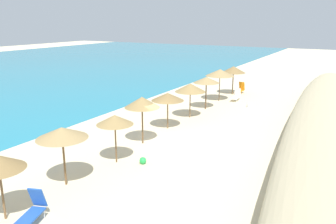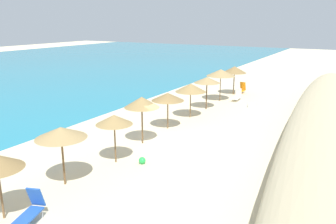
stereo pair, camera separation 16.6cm
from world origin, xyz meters
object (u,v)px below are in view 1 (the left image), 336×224
Objects in this scene: beach_umbrella_2 at (62,133)px; cooler_box at (250,105)px; lounge_chair_0 at (240,89)px; beach_umbrella_5 at (168,97)px; beach_umbrella_9 at (233,70)px; lounge_chair_2 at (236,96)px; beach_umbrella_7 at (206,80)px; beach_umbrella_6 at (190,88)px; beach_umbrella_3 at (115,120)px; lounge_chair_1 at (32,210)px; beach_ball at (143,161)px; beach_umbrella_4 at (142,102)px; beach_umbrella_8 at (220,73)px.

cooler_box is (18.39, -3.22, -2.31)m from beach_umbrella_2.
beach_umbrella_2 reaches higher than lounge_chair_0.
beach_umbrella_5 is (9.64, 0.06, -0.23)m from beach_umbrella_2.
beach_umbrella_9 is 3.41m from lounge_chair_2.
beach_umbrella_7 is 5.02m from lounge_chair_2.
beach_umbrella_6 is 5.68× the size of cooler_box.
beach_umbrella_3 reaches higher than lounge_chair_1.
beach_umbrella_9 reaches higher than beach_umbrella_2.
beach_umbrella_5 is 9.57m from cooler_box.
beach_umbrella_9 is at bearing -0.32° from beach_umbrella_2.
beach_umbrella_7 is (6.30, -0.16, 0.23)m from beach_umbrella_5.
beach_umbrella_7 is 6.82m from beach_umbrella_9.
beach_umbrella_9 is 1.93× the size of lounge_chair_0.
beach_umbrella_9 is at bearing 5.00° from beach_ball.
cooler_box is at bearing -29.96° from beach_umbrella_6.
beach_umbrella_8 reaches higher than beach_umbrella_4.
beach_umbrella_7 is at bearing -1.49° from beach_umbrella_5.
beach_umbrella_5 is 14.12m from lounge_chair_0.
beach_umbrella_4 is at bearing 179.99° from beach_umbrella_6.
lounge_chair_0 is at bearing -2.96° from beach_umbrella_5.
lounge_chair_0 is at bearing -0.59° from beach_umbrella_3.
lounge_chair_0 is 0.90× the size of lounge_chair_1.
beach_umbrella_7 is at bearing 128.13° from cooler_box.
beach_ball reaches higher than cooler_box.
beach_umbrella_9 reaches higher than beach_umbrella_6.
lounge_chair_1 is at bearing -172.80° from beach_umbrella_4.
lounge_chair_0 is (20.45, -0.21, -1.91)m from beach_umbrella_3.
beach_umbrella_8 is at bearing 0.31° from beach_umbrella_4.
beach_umbrella_8 reaches higher than cooler_box.
beach_umbrella_7 is at bearing 89.69° from lounge_chair_0.
lounge_chair_0 is at bearing -4.16° from beach_umbrella_7.
lounge_chair_1 is (-18.81, -1.12, -1.96)m from beach_umbrella_7.
beach_ball is (-2.63, -1.73, -2.39)m from beach_umbrella_4.
beach_umbrella_4 is 1.15× the size of beach_umbrella_5.
beach_umbrella_6 reaches higher than lounge_chair_1.
beach_ball is (6.54, -0.57, -0.34)m from lounge_chair_1.
beach_umbrella_7 is at bearing 71.02° from lounge_chair_2.
lounge_chair_0 is 5.83m from cooler_box.
beach_umbrella_9 is at bearing -106.68° from lounge_chair_1.
lounge_chair_1 is at bearing -172.69° from beach_umbrella_3.
beach_umbrella_6 is 9.66m from beach_ball.
lounge_chair_1 is at bearing -176.58° from beach_umbrella_7.
beach_umbrella_4 is at bearing -101.93° from lounge_chair_1.
beach_umbrella_5 is at bearing 159.44° from cooler_box.
beach_umbrella_8 is at bearing 6.56° from beach_ball.
cooler_box is at bearing -144.71° from beach_umbrella_9.
beach_umbrella_8 reaches higher than beach_umbrella_6.
lounge_chair_0 reaches higher than lounge_chair_2.
lounge_chair_2 is at bearing -153.80° from beach_umbrella_9.
beach_umbrella_2 reaches higher than lounge_chair_2.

